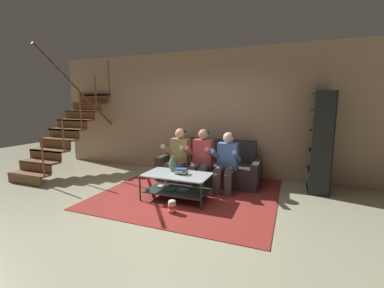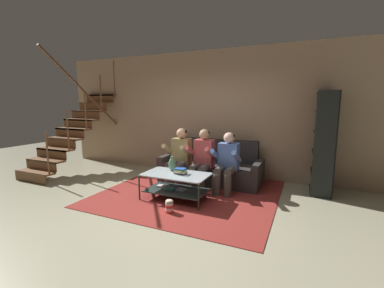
{
  "view_description": "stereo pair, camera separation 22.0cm",
  "coord_description": "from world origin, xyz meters",
  "px_view_note": "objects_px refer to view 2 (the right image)",
  "views": [
    {
      "loc": [
        1.91,
        -3.41,
        1.69
      ],
      "look_at": [
        0.17,
        0.98,
        0.94
      ],
      "focal_mm": 24.0,
      "sensor_mm": 36.0,
      "label": 1
    },
    {
      "loc": [
        2.12,
        -3.32,
        1.69
      ],
      "look_at": [
        0.17,
        0.98,
        0.94
      ],
      "focal_mm": 24.0,
      "sensor_mm": 36.0,
      "label": 2
    }
  ],
  "objects_px": {
    "couch": "(211,168)",
    "popcorn_tub": "(169,206)",
    "vase": "(172,164)",
    "person_seated_right": "(227,160)",
    "person_seated_left": "(179,155)",
    "book_stack": "(180,171)",
    "bookshelf": "(324,152)",
    "coffee_table": "(176,182)",
    "person_seated_middle": "(202,157)"
  },
  "relations": [
    {
      "from": "couch",
      "to": "popcorn_tub",
      "type": "distance_m",
      "value": 1.86
    },
    {
      "from": "vase",
      "to": "popcorn_tub",
      "type": "relative_size",
      "value": 1.28
    },
    {
      "from": "couch",
      "to": "popcorn_tub",
      "type": "relative_size",
      "value": 10.07
    },
    {
      "from": "person_seated_right",
      "to": "vase",
      "type": "distance_m",
      "value": 1.05
    },
    {
      "from": "person_seated_left",
      "to": "book_stack",
      "type": "height_order",
      "value": "person_seated_left"
    },
    {
      "from": "person_seated_left",
      "to": "bookshelf",
      "type": "xyz_separation_m",
      "value": [
        2.71,
        0.88,
        0.11
      ]
    },
    {
      "from": "coffee_table",
      "to": "vase",
      "type": "bearing_deg",
      "value": 137.03
    },
    {
      "from": "person_seated_left",
      "to": "popcorn_tub",
      "type": "bearing_deg",
      "value": -69.41
    },
    {
      "from": "coffee_table",
      "to": "bookshelf",
      "type": "height_order",
      "value": "bookshelf"
    },
    {
      "from": "coffee_table",
      "to": "bookshelf",
      "type": "relative_size",
      "value": 0.6
    },
    {
      "from": "person_seated_left",
      "to": "bookshelf",
      "type": "height_order",
      "value": "bookshelf"
    },
    {
      "from": "popcorn_tub",
      "to": "bookshelf",
      "type": "bearing_deg",
      "value": 44.94
    },
    {
      "from": "couch",
      "to": "person_seated_middle",
      "type": "distance_m",
      "value": 0.64
    },
    {
      "from": "person_seated_left",
      "to": "person_seated_middle",
      "type": "relative_size",
      "value": 1.0
    },
    {
      "from": "coffee_table",
      "to": "vase",
      "type": "height_order",
      "value": "vase"
    },
    {
      "from": "person_seated_left",
      "to": "person_seated_middle",
      "type": "xyz_separation_m",
      "value": [
        0.51,
        0.0,
        0.0
      ]
    },
    {
      "from": "couch",
      "to": "vase",
      "type": "relative_size",
      "value": 7.84
    },
    {
      "from": "book_stack",
      "to": "person_seated_left",
      "type": "bearing_deg",
      "value": 118.22
    },
    {
      "from": "couch",
      "to": "person_seated_right",
      "type": "relative_size",
      "value": 1.9
    },
    {
      "from": "person_seated_middle",
      "to": "popcorn_tub",
      "type": "xyz_separation_m",
      "value": [
        -0.01,
        -1.32,
        -0.53
      ]
    },
    {
      "from": "couch",
      "to": "bookshelf",
      "type": "distance_m",
      "value": 2.28
    },
    {
      "from": "book_stack",
      "to": "bookshelf",
      "type": "xyz_separation_m",
      "value": [
        2.32,
        1.61,
        0.23
      ]
    },
    {
      "from": "bookshelf",
      "to": "coffee_table",
      "type": "bearing_deg",
      "value": -145.57
    },
    {
      "from": "couch",
      "to": "book_stack",
      "type": "bearing_deg",
      "value": -95.4
    },
    {
      "from": "coffee_table",
      "to": "couch",
      "type": "bearing_deg",
      "value": 81.42
    },
    {
      "from": "popcorn_tub",
      "to": "person_seated_middle",
      "type": "bearing_deg",
      "value": 89.45
    },
    {
      "from": "vase",
      "to": "person_seated_right",
      "type": "bearing_deg",
      "value": 35.76
    },
    {
      "from": "bookshelf",
      "to": "popcorn_tub",
      "type": "distance_m",
      "value": 3.19
    },
    {
      "from": "coffee_table",
      "to": "bookshelf",
      "type": "xyz_separation_m",
      "value": [
        2.39,
        1.64,
        0.44
      ]
    },
    {
      "from": "vase",
      "to": "couch",
      "type": "bearing_deg",
      "value": 73.35
    },
    {
      "from": "vase",
      "to": "popcorn_tub",
      "type": "distance_m",
      "value": 0.92
    },
    {
      "from": "person_seated_right",
      "to": "vase",
      "type": "xyz_separation_m",
      "value": [
        -0.85,
        -0.61,
        -0.02
      ]
    },
    {
      "from": "bookshelf",
      "to": "vase",
      "type": "bearing_deg",
      "value": -149.44
    },
    {
      "from": "person_seated_middle",
      "to": "coffee_table",
      "type": "distance_m",
      "value": 0.85
    },
    {
      "from": "person_seated_middle",
      "to": "person_seated_right",
      "type": "bearing_deg",
      "value": -0.41
    },
    {
      "from": "vase",
      "to": "person_seated_middle",
      "type": "bearing_deg",
      "value": 60.94
    },
    {
      "from": "coffee_table",
      "to": "vase",
      "type": "relative_size",
      "value": 4.18
    },
    {
      "from": "coffee_table",
      "to": "popcorn_tub",
      "type": "relative_size",
      "value": 5.37
    },
    {
      "from": "person_seated_left",
      "to": "coffee_table",
      "type": "relative_size",
      "value": 1.02
    },
    {
      "from": "person_seated_right",
      "to": "bookshelf",
      "type": "bearing_deg",
      "value": 27.7
    },
    {
      "from": "person_seated_left",
      "to": "person_seated_middle",
      "type": "height_order",
      "value": "person_seated_middle"
    },
    {
      "from": "couch",
      "to": "vase",
      "type": "height_order",
      "value": "couch"
    },
    {
      "from": "person_seated_left",
      "to": "vase",
      "type": "xyz_separation_m",
      "value": [
        0.17,
        -0.62,
        -0.04
      ]
    },
    {
      "from": "couch",
      "to": "person_seated_right",
      "type": "xyz_separation_m",
      "value": [
        0.51,
        -0.53,
        0.33
      ]
    },
    {
      "from": "coffee_table",
      "to": "popcorn_tub",
      "type": "xyz_separation_m",
      "value": [
        0.18,
        -0.57,
        -0.2
      ]
    },
    {
      "from": "coffee_table",
      "to": "book_stack",
      "type": "distance_m",
      "value": 0.22
    },
    {
      "from": "book_stack",
      "to": "bookshelf",
      "type": "bearing_deg",
      "value": 34.82
    },
    {
      "from": "couch",
      "to": "popcorn_tub",
      "type": "height_order",
      "value": "couch"
    },
    {
      "from": "book_stack",
      "to": "bookshelf",
      "type": "relative_size",
      "value": 0.11
    },
    {
      "from": "person_seated_middle",
      "to": "coffee_table",
      "type": "bearing_deg",
      "value": -104.38
    }
  ]
}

